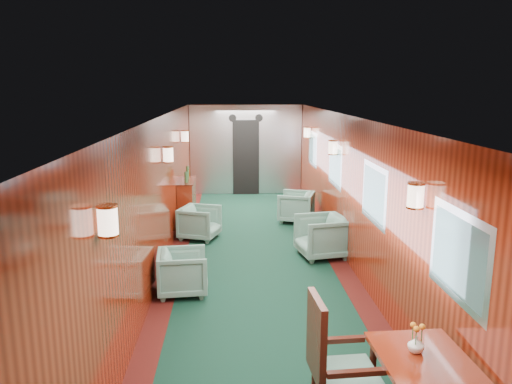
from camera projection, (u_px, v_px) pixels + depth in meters
room at (258, 169)px, 7.50m from camera, size 12.00×12.10×2.40m
bulkhead at (246, 150)px, 13.37m from camera, size 2.98×0.17×2.39m
windows_right at (351, 177)px, 7.86m from camera, size 0.02×8.60×0.80m
wall_sconces at (256, 154)px, 8.02m from camera, size 2.97×7.97×0.25m
dining_table at (426, 375)px, 3.91m from camera, size 0.74×1.03×0.75m
side_chair at (333, 361)px, 4.07m from camera, size 0.57×0.60×1.21m
credenza at (187, 202)px, 10.49m from camera, size 0.33×1.06×1.22m
flower_vase at (416, 344)px, 4.00m from camera, size 0.16×0.16×0.14m
armchair_left_near at (183, 272)px, 6.96m from camera, size 0.75×0.73×0.62m
armchair_left_far at (200, 223)px, 9.49m from camera, size 0.87×0.86×0.63m
armchair_right_near at (322, 236)px, 8.47m from camera, size 0.92×0.90×0.72m
armchair_right_far at (296, 207)px, 10.70m from camera, size 0.90×0.89×0.66m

